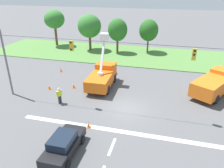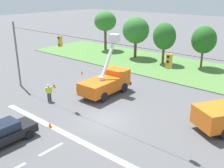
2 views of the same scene
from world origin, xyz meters
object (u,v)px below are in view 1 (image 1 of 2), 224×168
utility_truck_support_near (215,83)px  traffic_cone_near_bucket (61,70)px  traffic_cone_mid_left (88,124)px  sedan_black (64,144)px  traffic_cone_foreground_left (49,87)px  tree_east (149,30)px  traffic_cone_mid_right (73,85)px  tree_west (89,26)px  utility_truck_bucket_lift (102,76)px  tree_centre (118,30)px  tree_far_west (54,19)px  road_worker (59,95)px

utility_truck_support_near → traffic_cone_near_bucket: bearing=174.3°
traffic_cone_mid_left → traffic_cone_near_bucket: size_ratio=0.95×
sedan_black → traffic_cone_foreground_left: 11.37m
tree_east → traffic_cone_mid_left: 24.65m
traffic_cone_mid_right → traffic_cone_near_bucket: bearing=131.2°
tree_west → sedan_black: tree_west is taller
utility_truck_bucket_lift → sedan_black: (0.68, -11.75, -0.55)m
tree_centre → utility_truck_bucket_lift: bearing=-83.8°
tree_far_west → utility_truck_bucket_lift: size_ratio=1.13×
tree_centre → utility_truck_bucket_lift: 14.70m
tree_east → sedan_black: bearing=-96.1°
utility_truck_support_near → sedan_black: size_ratio=1.62×
tree_west → road_worker: tree_west is taller
tree_west → traffic_cone_foreground_left: (1.06, -17.15, -4.07)m
traffic_cone_foreground_left → traffic_cone_mid_right: bearing=22.5°
utility_truck_support_near → road_worker: (-15.60, -6.26, -0.28)m
utility_truck_bucket_lift → traffic_cone_near_bucket: size_ratio=9.39×
tree_centre → traffic_cone_mid_left: 23.18m
tree_centre → utility_truck_support_near: tree_centre is taller
tree_far_west → tree_west: bearing=-10.0°
tree_centre → tree_east: (5.21, 1.57, -0.11)m
tree_east → traffic_cone_mid_left: tree_east is taller
traffic_cone_mid_left → traffic_cone_mid_right: traffic_cone_mid_right is taller
traffic_cone_foreground_left → road_worker: bearing=-44.4°
tree_far_west → traffic_cone_mid_right: 21.27m
traffic_cone_mid_right → utility_truck_support_near: bearing=8.9°
utility_truck_bucket_lift → road_worker: 5.95m
road_worker → traffic_cone_mid_left: size_ratio=2.87×
tree_west → tree_far_west: bearing=170.0°
utility_truck_support_near → traffic_cone_near_bucket: 19.77m
traffic_cone_foreground_left → utility_truck_bucket_lift: bearing=22.5°
tree_east → road_worker: bearing=-107.6°
utility_truck_support_near → traffic_cone_near_bucket: size_ratio=10.72×
tree_centre → traffic_cone_foreground_left: bearing=-104.2°
utility_truck_bucket_lift → sedan_black: bearing=-86.7°
tree_centre → road_worker: bearing=-94.3°
tree_far_west → sedan_black: 31.97m
utility_truck_bucket_lift → utility_truck_support_near: (12.58, 1.13, -0.06)m
tree_west → tree_east: tree_west is taller
traffic_cone_mid_right → traffic_cone_near_bucket: (-3.88, 4.43, -0.03)m
tree_west → road_worker: bearing=-79.1°
road_worker → traffic_cone_mid_left: 5.42m
road_worker → traffic_cone_foreground_left: 3.94m
utility_truck_support_near → sedan_black: 17.55m
tree_far_west → tree_centre: tree_far_west is taller
utility_truck_bucket_lift → traffic_cone_foreground_left: bearing=-157.5°
sedan_black → traffic_cone_foreground_left: (-6.47, 9.35, -0.46)m
sedan_black → traffic_cone_mid_right: size_ratio=6.08×
tree_far_west → traffic_cone_near_bucket: tree_far_west is taller
sedan_black → traffic_cone_near_bucket: bearing=117.5°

